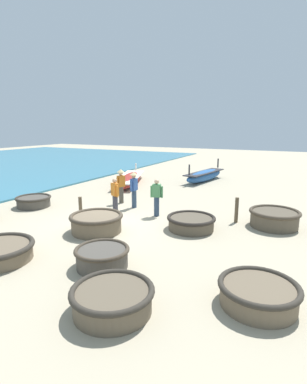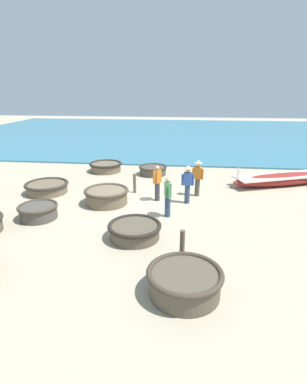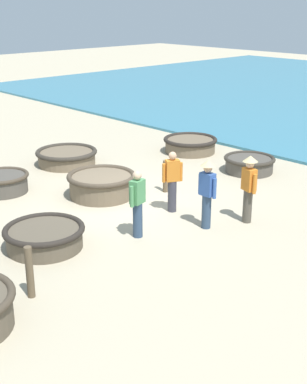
# 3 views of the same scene
# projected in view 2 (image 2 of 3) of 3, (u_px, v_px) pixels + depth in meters

# --- Properties ---
(ground_plane) EXTENTS (80.00, 80.00, 0.00)m
(ground_plane) POSITION_uv_depth(u_px,v_px,m) (127.00, 203.00, 12.91)
(ground_plane) COLOR tan
(sea) EXTENTS (28.00, 52.00, 0.10)m
(sea) POSITION_uv_depth(u_px,v_px,m) (202.00, 134.00, 31.68)
(sea) COLOR teal
(sea) RESTS_ON ground
(coracle_weathered) EXTENTS (1.77, 1.77, 0.50)m
(coracle_weathered) POSITION_uv_depth(u_px,v_px,m) (135.00, 230.00, 9.82)
(coracle_weathered) COLOR brown
(coracle_weathered) RESTS_ON ground
(coracle_upturned) EXTENTS (1.47, 1.47, 0.54)m
(coracle_upturned) POSITION_uv_depth(u_px,v_px,m) (38.00, 211.00, 11.28)
(coracle_upturned) COLOR #4C473F
(coracle_upturned) RESTS_ON ground
(coracle_center) EXTENTS (1.84, 1.84, 0.64)m
(coracle_center) POSITION_uv_depth(u_px,v_px,m) (185.00, 281.00, 7.10)
(coracle_center) COLOR brown
(coracle_center) RESTS_ON ground
(coracle_far_left) EXTENTS (1.90, 1.90, 0.53)m
(coracle_far_left) POSITION_uv_depth(u_px,v_px,m) (106.00, 167.00, 17.68)
(coracle_far_left) COLOR brown
(coracle_far_left) RESTS_ON ground
(coracle_tilted) EXTENTS (1.60, 1.60, 0.49)m
(coracle_tilted) POSITION_uv_depth(u_px,v_px,m) (153.00, 170.00, 17.03)
(coracle_tilted) COLOR #4C473F
(coracle_tilted) RESTS_ON ground
(coracle_front_right) EXTENTS (2.00, 2.00, 0.50)m
(coracle_front_right) POSITION_uv_depth(u_px,v_px,m) (47.00, 187.00, 14.06)
(coracle_front_right) COLOR brown
(coracle_front_right) RESTS_ON ground
(coracle_front_left) EXTENTS (1.90, 1.90, 0.65)m
(coracle_front_left) POSITION_uv_depth(u_px,v_px,m) (107.00, 196.00, 12.73)
(coracle_front_left) COLOR brown
(coracle_front_left) RESTS_ON ground
(long_boat_red_hull) EXTENTS (3.20, 5.86, 1.03)m
(long_boat_red_hull) POSITION_uv_depth(u_px,v_px,m) (285.00, 179.00, 15.27)
(long_boat_red_hull) COLOR maroon
(long_boat_red_hull) RESTS_ON ground
(fisherman_crouching) EXTENTS (0.36, 0.51, 1.67)m
(fisherman_crouching) POSITION_uv_depth(u_px,v_px,m) (198.00, 176.00, 13.45)
(fisherman_crouching) COLOR #4C473D
(fisherman_crouching) RESTS_ON ground
(fisherman_by_coracle) EXTENTS (0.52, 0.30, 1.57)m
(fisherman_by_coracle) POSITION_uv_depth(u_px,v_px,m) (168.00, 196.00, 11.28)
(fisherman_by_coracle) COLOR #2D425B
(fisherman_by_coracle) RESTS_ON ground
(fisherman_standing_left) EXTENTS (0.47, 0.36, 1.57)m
(fisherman_standing_left) POSITION_uv_depth(u_px,v_px,m) (157.00, 182.00, 12.91)
(fisherman_standing_left) COLOR #383842
(fisherman_standing_left) RESTS_ON ground
(fisherman_hauling) EXTENTS (0.36, 0.53, 1.67)m
(fisherman_hauling) POSITION_uv_depth(u_px,v_px,m) (188.00, 182.00, 12.57)
(fisherman_hauling) COLOR #2D425B
(fisherman_hauling) RESTS_ON ground
(mooring_post_shoreline) EXTENTS (0.14, 0.14, 0.91)m
(mooring_post_shoreline) POSITION_uv_depth(u_px,v_px,m) (135.00, 183.00, 14.01)
(mooring_post_shoreline) COLOR brown
(mooring_post_shoreline) RESTS_ON ground
(mooring_post_mid_beach) EXTENTS (0.14, 0.14, 1.00)m
(mooring_post_mid_beach) POSITION_uv_depth(u_px,v_px,m) (182.00, 247.00, 8.36)
(mooring_post_mid_beach) COLOR brown
(mooring_post_mid_beach) RESTS_ON ground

